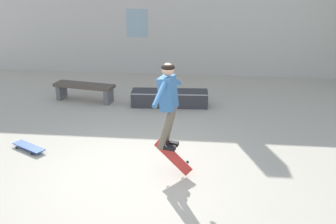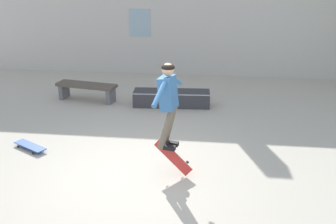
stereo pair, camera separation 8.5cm
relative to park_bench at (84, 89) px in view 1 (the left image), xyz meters
name	(u,v)px [view 1 (the left image)]	position (x,y,z in m)	size (l,w,h in m)	color
ground_plane	(138,177)	(2.17, -3.85, -0.35)	(40.00, 40.00, 0.00)	beige
building_backdrop	(174,13)	(2.17, 3.18, 1.69)	(16.53, 0.52, 4.91)	beige
park_bench	(84,89)	(0.00, 0.00, 0.00)	(1.73, 0.75, 0.48)	brown
skate_ledge	(170,98)	(2.36, -0.15, -0.14)	(2.03, 0.65, 0.41)	#38383D
skater	(168,98)	(2.67, -3.63, 1.06)	(0.38, 1.30, 1.50)	teal
skateboard_flipping	(173,157)	(2.77, -3.68, -0.01)	(0.70, 0.26, 0.64)	red
skateboard_resting	(29,147)	(-0.21, -3.03, -0.28)	(0.80, 0.57, 0.08)	#2D519E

